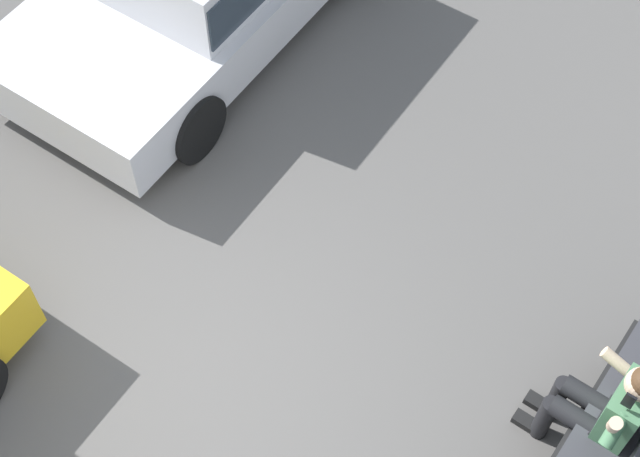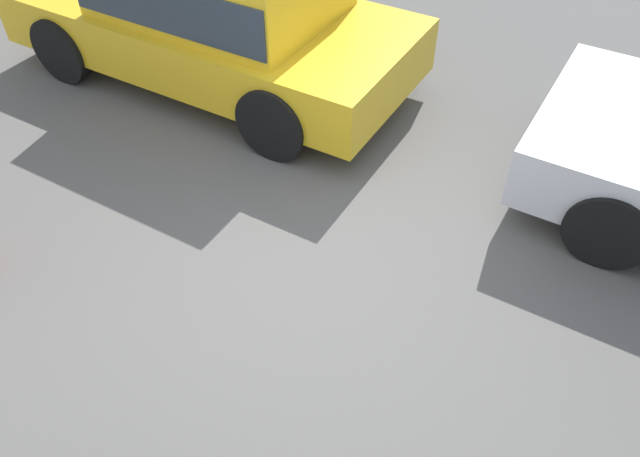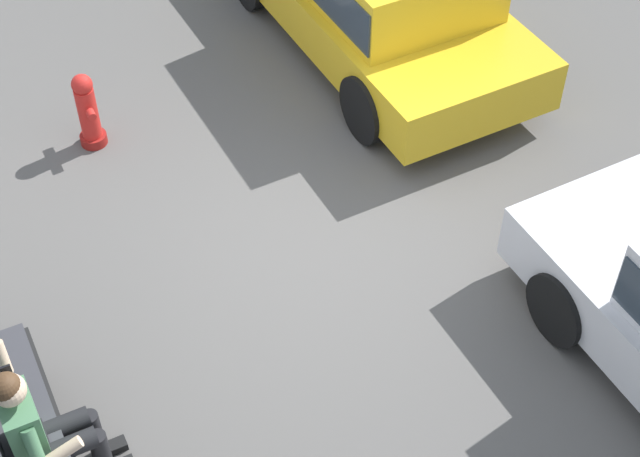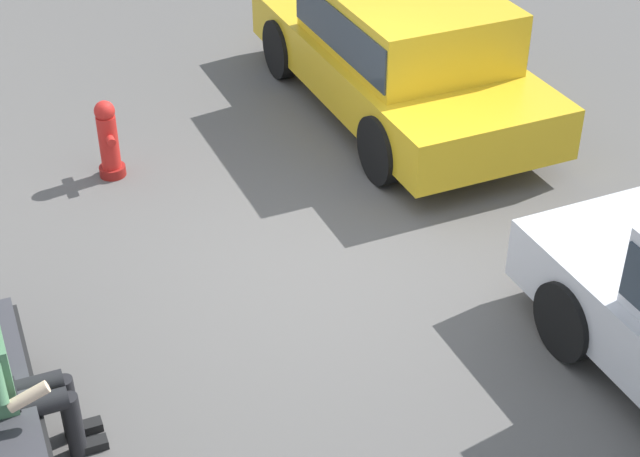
{
  "view_description": "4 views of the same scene",
  "coord_description": "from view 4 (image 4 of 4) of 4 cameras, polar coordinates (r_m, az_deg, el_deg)",
  "views": [
    {
      "loc": [
        1.79,
        2.6,
        6.76
      ],
      "look_at": [
        -1.27,
        0.41,
        0.95
      ],
      "focal_mm": 55.0,
      "sensor_mm": 36.0,
      "label": 1
    },
    {
      "loc": [
        -1.74,
        2.6,
        3.5
      ],
      "look_at": [
        -0.3,
        0.29,
        0.84
      ],
      "focal_mm": 35.0,
      "sensor_mm": 36.0,
      "label": 2
    },
    {
      "loc": [
        -5.35,
        2.6,
        6.32
      ],
      "look_at": [
        -0.86,
        0.36,
        1.09
      ],
      "focal_mm": 55.0,
      "sensor_mm": 36.0,
      "label": 3
    },
    {
      "loc": [
        -6.38,
        2.6,
        5.02
      ],
      "look_at": [
        -1.16,
        0.46,
        1.19
      ],
      "focal_mm": 55.0,
      "sensor_mm": 36.0,
      "label": 4
    }
  ],
  "objects": [
    {
      "name": "person_on_phone",
      "position": [
        6.61,
        -17.53,
        -8.32
      ],
      "size": [
        0.73,
        0.74,
        1.35
      ],
      "color": "black",
      "rests_on": "ground_plane"
    },
    {
      "name": "ground_plane",
      "position": [
        8.52,
        -0.07,
        -1.88
      ],
      "size": [
        60.0,
        60.0,
        0.0
      ],
      "primitive_type": "plane",
      "color": "#565451"
    },
    {
      "name": "parked_car_mid",
      "position": [
        10.6,
        4.76,
        10.56
      ],
      "size": [
        4.23,
        1.96,
        1.43
      ],
      "color": "gold",
      "rests_on": "ground_plane"
    },
    {
      "name": "fire_hydrant",
      "position": [
        9.74,
        -12.21,
        5.04
      ],
      "size": [
        0.38,
        0.26,
        0.81
      ],
      "color": "maroon",
      "rests_on": "ground_plane"
    }
  ]
}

